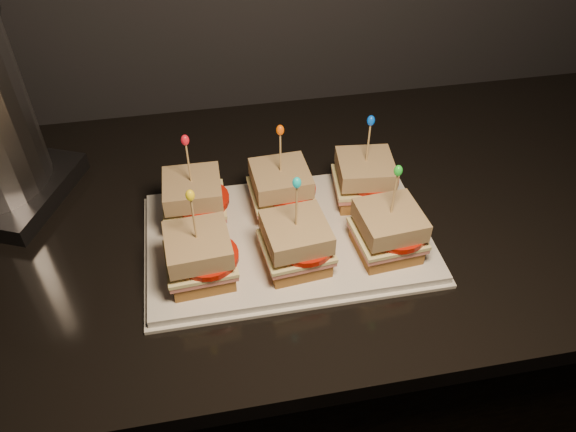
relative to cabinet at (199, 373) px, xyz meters
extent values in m
cube|color=black|center=(0.00, 0.00, 0.00)|extent=(2.23, 0.66, 0.84)
cube|color=black|center=(0.00, 0.00, 0.43)|extent=(2.27, 0.70, 0.03)
cube|color=white|center=(0.18, -0.08, 0.46)|extent=(0.44, 0.27, 0.02)
cube|color=white|center=(0.18, -0.08, 0.45)|extent=(0.45, 0.28, 0.01)
cube|color=brown|center=(0.04, -0.02, 0.48)|extent=(0.09, 0.09, 0.02)
cube|color=#C8665E|center=(0.04, -0.02, 0.50)|extent=(0.10, 0.09, 0.01)
cube|color=#EEE596|center=(0.04, -0.02, 0.50)|extent=(0.10, 0.10, 0.01)
cylinder|color=#AF1507|center=(0.06, -0.02, 0.51)|extent=(0.09, 0.09, 0.01)
cube|color=brown|center=(0.04, -0.02, 0.53)|extent=(0.09, 0.09, 0.03)
cylinder|color=tan|center=(0.04, -0.02, 0.58)|extent=(0.00, 0.00, 0.09)
ellipsoid|color=red|center=(0.04, -0.02, 0.62)|extent=(0.01, 0.01, 0.02)
cube|color=brown|center=(0.18, -0.02, 0.48)|extent=(0.09, 0.09, 0.02)
cube|color=#C8665E|center=(0.18, -0.02, 0.50)|extent=(0.10, 0.10, 0.01)
cube|color=#EEE596|center=(0.18, -0.02, 0.50)|extent=(0.10, 0.10, 0.01)
cylinder|color=#AF1507|center=(0.20, -0.02, 0.51)|extent=(0.09, 0.09, 0.01)
cube|color=brown|center=(0.18, -0.02, 0.53)|extent=(0.09, 0.09, 0.03)
cylinder|color=tan|center=(0.18, -0.02, 0.58)|extent=(0.00, 0.00, 0.09)
ellipsoid|color=#E64E04|center=(0.18, -0.02, 0.62)|extent=(0.01, 0.01, 0.02)
cube|color=brown|center=(0.32, -0.02, 0.48)|extent=(0.10, 0.10, 0.02)
cube|color=#C8665E|center=(0.32, -0.02, 0.50)|extent=(0.10, 0.10, 0.01)
cube|color=#EEE596|center=(0.32, -0.02, 0.50)|extent=(0.11, 0.10, 0.01)
cylinder|color=#AF1507|center=(0.33, -0.02, 0.51)|extent=(0.09, 0.09, 0.01)
cube|color=brown|center=(0.32, -0.02, 0.53)|extent=(0.10, 0.10, 0.03)
cylinder|color=tan|center=(0.32, -0.02, 0.58)|extent=(0.00, 0.00, 0.09)
ellipsoid|color=blue|center=(0.32, -0.02, 0.62)|extent=(0.01, 0.01, 0.02)
cube|color=brown|center=(0.04, -0.14, 0.48)|extent=(0.09, 0.09, 0.02)
cube|color=#C8665E|center=(0.04, -0.14, 0.50)|extent=(0.10, 0.10, 0.01)
cube|color=#EEE596|center=(0.04, -0.14, 0.50)|extent=(0.10, 0.10, 0.01)
cylinder|color=#AF1507|center=(0.06, -0.15, 0.51)|extent=(0.09, 0.09, 0.01)
cube|color=brown|center=(0.04, -0.14, 0.53)|extent=(0.09, 0.09, 0.03)
cylinder|color=tan|center=(0.04, -0.14, 0.58)|extent=(0.00, 0.00, 0.09)
ellipsoid|color=yellow|center=(0.04, -0.14, 0.62)|extent=(0.01, 0.01, 0.02)
cube|color=brown|center=(0.18, -0.14, 0.48)|extent=(0.09, 0.09, 0.02)
cube|color=#C8665E|center=(0.18, -0.14, 0.50)|extent=(0.10, 0.10, 0.01)
cube|color=#EEE596|center=(0.18, -0.14, 0.50)|extent=(0.11, 0.10, 0.01)
cylinder|color=#AF1507|center=(0.20, -0.15, 0.51)|extent=(0.09, 0.09, 0.01)
cube|color=brown|center=(0.18, -0.14, 0.53)|extent=(0.10, 0.10, 0.03)
cylinder|color=tan|center=(0.18, -0.14, 0.58)|extent=(0.00, 0.00, 0.09)
ellipsoid|color=#10BEBD|center=(0.18, -0.14, 0.62)|extent=(0.01, 0.01, 0.02)
cube|color=brown|center=(0.32, -0.14, 0.48)|extent=(0.09, 0.09, 0.02)
cube|color=#C8665E|center=(0.32, -0.14, 0.50)|extent=(0.10, 0.10, 0.01)
cube|color=#EEE596|center=(0.32, -0.14, 0.50)|extent=(0.10, 0.10, 0.01)
cylinder|color=#AF1507|center=(0.33, -0.15, 0.51)|extent=(0.09, 0.09, 0.01)
cube|color=brown|center=(0.32, -0.14, 0.53)|extent=(0.09, 0.09, 0.03)
cylinder|color=tan|center=(0.32, -0.14, 0.58)|extent=(0.00, 0.00, 0.09)
ellipsoid|color=green|center=(0.32, -0.14, 0.62)|extent=(0.01, 0.01, 0.02)
camera|label=1|loc=(0.07, -0.70, 1.08)|focal=35.00mm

